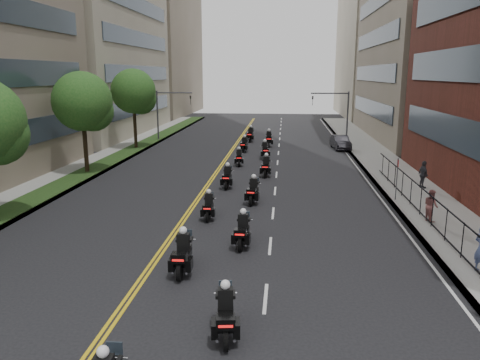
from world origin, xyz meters
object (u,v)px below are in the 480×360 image
object	(u,v)px
motorcycle_1	(226,315)
motorcycle_10	(244,145)
motorcycle_4	(209,207)
motorcycle_6	(227,178)
motorcycle_5	(253,192)
motorcycle_11	(269,139)
motorcycle_8	(239,158)
motorcycle_12	(251,135)
motorcycle_9	(265,151)
motorcycle_3	(243,231)
pedestrian_c	(423,175)
motorcycle_7	(266,167)
pedestrian_b	(431,205)
motorcycle_2	(183,255)
parked_sedan	(340,142)

from	to	relation	value
motorcycle_1	motorcycle_10	world-z (taller)	motorcycle_1
motorcycle_4	motorcycle_6	xyz separation A→B (m)	(0.15, 6.93, 0.05)
motorcycle_5	motorcycle_11	bearing A→B (deg)	94.78
motorcycle_11	motorcycle_10	bearing A→B (deg)	-123.55
motorcycle_8	motorcycle_12	distance (m)	14.03
motorcycle_9	motorcycle_10	size ratio (longest dim) A/B	1.04
motorcycle_3	motorcycle_4	size ratio (longest dim) A/B	1.08
motorcycle_5	pedestrian_c	world-z (taller)	pedestrian_c
motorcycle_4	motorcycle_7	size ratio (longest dim) A/B	0.90
motorcycle_8	motorcycle_10	bearing A→B (deg)	86.19
motorcycle_5	motorcycle_10	distance (m)	18.43
motorcycle_3	motorcycle_11	size ratio (longest dim) A/B	0.91
motorcycle_9	pedestrian_b	xyz separation A→B (m)	(9.18, -17.98, 0.28)
motorcycle_10	motorcycle_7	bearing A→B (deg)	-71.75
motorcycle_2	pedestrian_b	bearing A→B (deg)	30.06
motorcycle_6	motorcycle_8	xyz separation A→B (m)	(0.04, 7.72, -0.05)
motorcycle_6	motorcycle_12	distance (m)	21.74
parked_sedan	pedestrian_b	size ratio (longest dim) A/B	2.54
motorcycle_3	pedestrian_b	distance (m)	10.06
motorcycle_8	parked_sedan	distance (m)	13.39
motorcycle_4	pedestrian_c	distance (m)	14.94
motorcycle_1	motorcycle_7	distance (m)	21.94
motorcycle_7	motorcycle_6	bearing A→B (deg)	-119.88
motorcycle_3	motorcycle_12	xyz separation A→B (m)	(-2.02, 32.50, 0.06)
motorcycle_7	parked_sedan	xyz separation A→B (m)	(6.97, 13.45, 0.00)
motorcycle_4	parked_sedan	bearing A→B (deg)	65.19
motorcycle_5	motorcycle_12	world-z (taller)	motorcycle_12
motorcycle_8	pedestrian_c	xyz separation A→B (m)	(12.79, -7.26, 0.43)
motorcycle_2	pedestrian_c	world-z (taller)	pedestrian_c
motorcycle_5	motorcycle_12	xyz separation A→B (m)	(-2.01, 25.39, 0.05)
pedestrian_b	motorcycle_9	bearing A→B (deg)	12.15
motorcycle_1	motorcycle_12	world-z (taller)	motorcycle_12
motorcycle_10	motorcycle_4	bearing A→B (deg)	-85.12
motorcycle_1	motorcycle_12	xyz separation A→B (m)	(-2.18, 39.85, 0.06)
motorcycle_1	motorcycle_2	size ratio (longest dim) A/B	0.94
motorcycle_11	pedestrian_c	xyz separation A→B (m)	(10.69, -17.89, 0.31)
pedestrian_c	motorcycle_10	bearing A→B (deg)	29.85
motorcycle_3	motorcycle_10	bearing A→B (deg)	97.88
motorcycle_4	pedestrian_b	size ratio (longest dim) A/B	1.29
pedestrian_b	motorcycle_4	bearing A→B (deg)	76.00
motorcycle_6	pedestrian_c	xyz separation A→B (m)	(12.83, 0.46, 0.38)
parked_sedan	pedestrian_c	bearing A→B (deg)	-84.09
motorcycle_7	motorcycle_10	world-z (taller)	motorcycle_7
pedestrian_c	motorcycle_1	bearing A→B (deg)	137.60
motorcycle_3	motorcycle_9	xyz separation A→B (m)	(0.04, 21.99, 0.02)
motorcycle_10	motorcycle_9	bearing A→B (deg)	-52.95
motorcycle_2	motorcycle_4	distance (m)	6.89
motorcycle_6	motorcycle_8	bearing A→B (deg)	89.63
motorcycle_1	motorcycle_6	bearing A→B (deg)	89.53
motorcycle_8	motorcycle_2	bearing A→B (deg)	-95.31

